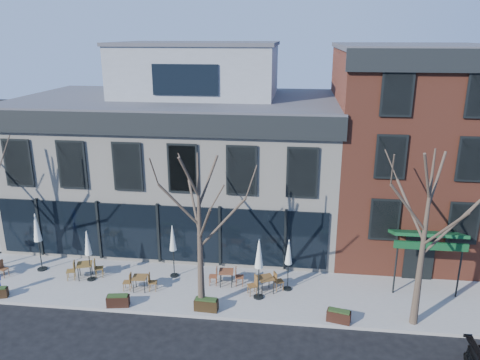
# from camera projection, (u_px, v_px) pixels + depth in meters

# --- Properties ---
(ground) EXTENTS (120.00, 120.00, 0.00)m
(ground) POSITION_uv_depth(u_px,v_px,m) (161.00, 265.00, 24.68)
(ground) COLOR black
(ground) RESTS_ON ground
(sidewalk_front) EXTENTS (33.50, 4.70, 0.15)m
(sidewalk_front) POSITION_uv_depth(u_px,v_px,m) (214.00, 289.00, 22.25)
(sidewalk_front) COLOR gray
(sidewalk_front) RESTS_ON ground
(sidewalk_side) EXTENTS (4.50, 12.00, 0.15)m
(sidewalk_side) POSITION_uv_depth(u_px,v_px,m) (25.00, 213.00, 31.66)
(sidewalk_side) COLOR gray
(sidewalk_side) RESTS_ON ground
(corner_building) EXTENTS (18.39, 10.39, 11.10)m
(corner_building) POSITION_uv_depth(u_px,v_px,m) (182.00, 155.00, 28.06)
(corner_building) COLOR beige
(corner_building) RESTS_ON ground
(red_brick_building) EXTENTS (8.20, 11.78, 11.18)m
(red_brick_building) POSITION_uv_depth(u_px,v_px,m) (406.00, 147.00, 26.19)
(red_brick_building) COLOR brown
(red_brick_building) RESTS_ON ground
(tree_mid) EXTENTS (3.50, 3.55, 7.04)m
(tree_mid) POSITION_uv_depth(u_px,v_px,m) (200.00, 232.00, 19.50)
(tree_mid) COLOR #382B21
(tree_mid) RESTS_ON sidewalk_front
(tree_right) EXTENTS (3.72, 3.77, 7.48)m
(tree_right) POSITION_uv_depth(u_px,v_px,m) (424.00, 238.00, 18.38)
(tree_right) COLOR #382B21
(tree_right) RESTS_ON sidewalk_front
(cafe_set_1) EXTENTS (1.83, 1.01, 0.94)m
(cafe_set_1) POSITION_uv_depth(u_px,v_px,m) (85.00, 269.00, 22.99)
(cafe_set_1) COLOR brown
(cafe_set_1) RESTS_ON sidewalk_front
(cafe_set_2) EXTENTS (1.65, 0.72, 0.85)m
(cafe_set_2) POSITION_uv_depth(u_px,v_px,m) (140.00, 282.00, 21.90)
(cafe_set_2) COLOR brown
(cafe_set_2) RESTS_ON sidewalk_front
(cafe_set_3) EXTENTS (1.73, 0.74, 0.90)m
(cafe_set_3) POSITION_uv_depth(u_px,v_px,m) (226.00, 276.00, 22.37)
(cafe_set_3) COLOR brown
(cafe_set_3) RESTS_ON sidewalk_front
(cafe_set_4) EXTENTS (1.78, 1.14, 0.93)m
(cafe_set_4) POSITION_uv_depth(u_px,v_px,m) (266.00, 283.00, 21.72)
(cafe_set_4) COLOR brown
(cafe_set_4) RESTS_ON sidewalk_front
(umbrella_0) EXTENTS (0.49, 0.49, 3.07)m
(umbrella_0) POSITION_uv_depth(u_px,v_px,m) (37.00, 231.00, 23.29)
(umbrella_0) COLOR black
(umbrella_0) RESTS_ON sidewalk_front
(umbrella_1) EXTENTS (0.42, 0.42, 2.60)m
(umbrella_1) POSITION_uv_depth(u_px,v_px,m) (88.00, 246.00, 22.41)
(umbrella_1) COLOR black
(umbrella_1) RESTS_ON sidewalk_front
(umbrella_2) EXTENTS (0.43, 0.43, 2.71)m
(umbrella_2) POSITION_uv_depth(u_px,v_px,m) (173.00, 241.00, 22.73)
(umbrella_2) COLOR black
(umbrella_2) RESTS_ON sidewalk_front
(umbrella_3) EXTENTS (0.47, 0.47, 2.93)m
(umbrella_3) POSITION_uv_depth(u_px,v_px,m) (259.00, 257.00, 20.78)
(umbrella_3) COLOR black
(umbrella_3) RESTS_ON sidewalk_front
(umbrella_4) EXTENTS (0.41, 0.41, 2.56)m
(umbrella_4) POSITION_uv_depth(u_px,v_px,m) (289.00, 255.00, 21.56)
(umbrella_4) COLOR black
(umbrella_4) RESTS_ON sidewalk_front
(planter_1) EXTENTS (1.03, 0.55, 0.55)m
(planter_1) POSITION_uv_depth(u_px,v_px,m) (118.00, 301.00, 20.66)
(planter_1) COLOR black
(planter_1) RESTS_ON sidewalk_front
(planter_2) EXTENTS (1.05, 0.46, 0.58)m
(planter_2) POSITION_uv_depth(u_px,v_px,m) (206.00, 304.00, 20.34)
(planter_2) COLOR black
(planter_2) RESTS_ON sidewalk_front
(planter_3) EXTENTS (1.05, 0.61, 0.55)m
(planter_3) POSITION_uv_depth(u_px,v_px,m) (339.00, 316.00, 19.54)
(planter_3) COLOR black
(planter_3) RESTS_ON sidewalk_front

